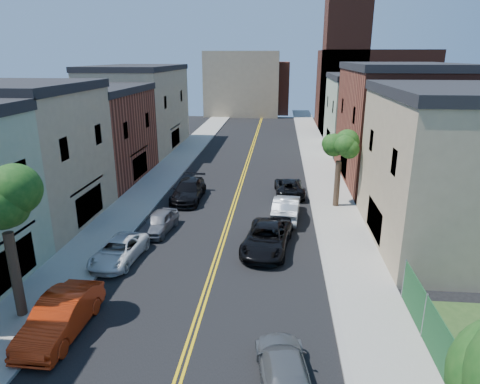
% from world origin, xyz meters
% --- Properties ---
extents(sidewalk_left, '(3.20, 100.00, 0.15)m').
position_xyz_m(sidewalk_left, '(-7.90, 40.00, 0.07)').
color(sidewalk_left, gray).
rests_on(sidewalk_left, ground).
extents(sidewalk_right, '(3.20, 100.00, 0.15)m').
position_xyz_m(sidewalk_right, '(7.90, 40.00, 0.07)').
color(sidewalk_right, gray).
rests_on(sidewalk_right, ground).
extents(curb_left, '(0.30, 100.00, 0.15)m').
position_xyz_m(curb_left, '(-6.15, 40.00, 0.07)').
color(curb_left, gray).
rests_on(curb_left, ground).
extents(curb_right, '(0.30, 100.00, 0.15)m').
position_xyz_m(curb_right, '(6.15, 40.00, 0.07)').
color(curb_right, gray).
rests_on(curb_right, ground).
extents(bldg_left_tan_near, '(9.00, 10.00, 9.00)m').
position_xyz_m(bldg_left_tan_near, '(-14.00, 25.00, 4.50)').
color(bldg_left_tan_near, '#998466').
rests_on(bldg_left_tan_near, ground).
extents(bldg_left_brick, '(9.00, 12.00, 8.00)m').
position_xyz_m(bldg_left_brick, '(-14.00, 36.00, 4.00)').
color(bldg_left_brick, brown).
rests_on(bldg_left_brick, ground).
extents(bldg_left_tan_far, '(9.00, 16.00, 9.50)m').
position_xyz_m(bldg_left_tan_far, '(-14.00, 50.00, 4.75)').
color(bldg_left_tan_far, '#998466').
rests_on(bldg_left_tan_far, ground).
extents(bldg_right_tan, '(9.00, 12.00, 9.00)m').
position_xyz_m(bldg_right_tan, '(14.00, 24.00, 4.50)').
color(bldg_right_tan, '#998466').
rests_on(bldg_right_tan, ground).
extents(bldg_right_brick, '(9.00, 14.00, 10.00)m').
position_xyz_m(bldg_right_brick, '(14.00, 38.00, 5.00)').
color(bldg_right_brick, brown).
rests_on(bldg_right_brick, ground).
extents(bldg_right_palegrn, '(9.00, 12.00, 8.50)m').
position_xyz_m(bldg_right_palegrn, '(14.00, 52.00, 4.25)').
color(bldg_right_palegrn, gray).
rests_on(bldg_right_palegrn, ground).
extents(church, '(16.20, 14.20, 22.60)m').
position_xyz_m(church, '(16.33, 67.07, 7.24)').
color(church, '#4C2319').
rests_on(church, ground).
extents(backdrop_left, '(14.00, 8.00, 12.00)m').
position_xyz_m(backdrop_left, '(-4.00, 82.00, 6.00)').
color(backdrop_left, '#998466').
rests_on(backdrop_left, ground).
extents(backdrop_center, '(10.00, 8.00, 10.00)m').
position_xyz_m(backdrop_center, '(0.00, 86.00, 5.00)').
color(backdrop_center, brown).
rests_on(backdrop_center, ground).
extents(tree_right_far, '(4.40, 4.40, 8.03)m').
position_xyz_m(tree_right_far, '(7.92, 30.01, 5.76)').
color(tree_right_far, '#362A1B').
rests_on(tree_right_far, sidewalk_right).
extents(red_sedan, '(1.83, 5.02, 1.64)m').
position_xyz_m(red_sedan, '(-5.50, 13.00, 0.82)').
color(red_sedan, red).
rests_on(red_sedan, ground).
extents(white_pickup, '(2.48, 4.76, 1.28)m').
position_xyz_m(white_pickup, '(-5.50, 19.66, 0.64)').
color(white_pickup, silver).
rests_on(white_pickup, ground).
extents(grey_car_left, '(2.09, 4.21, 1.38)m').
position_xyz_m(grey_car_left, '(-4.37, 24.03, 0.69)').
color(grey_car_left, slate).
rests_on(grey_car_left, ground).
extents(black_car_left, '(2.27, 5.55, 1.61)m').
position_xyz_m(black_car_left, '(-3.80, 30.63, 0.80)').
color(black_car_left, black).
rests_on(black_car_left, ground).
extents(grey_car_right, '(2.40, 4.63, 1.28)m').
position_xyz_m(grey_car_right, '(3.80, 11.01, 0.64)').
color(grey_car_right, '#53575A').
rests_on(grey_car_right, ground).
extents(black_car_right, '(1.91, 4.11, 1.36)m').
position_xyz_m(black_car_right, '(3.80, 26.05, 0.68)').
color(black_car_right, black).
rests_on(black_car_right, ground).
extents(silver_car_right, '(2.19, 5.20, 1.67)m').
position_xyz_m(silver_car_right, '(4.05, 27.26, 0.84)').
color(silver_car_right, '#B0B4B9').
rests_on(silver_car_right, ground).
extents(dark_car_right_far, '(2.60, 5.12, 1.39)m').
position_xyz_m(dark_car_right_far, '(4.35, 32.82, 0.69)').
color(dark_car_right_far, black).
rests_on(dark_car_right_far, ground).
extents(black_suv_lane, '(3.26, 5.85, 1.55)m').
position_xyz_m(black_suv_lane, '(2.83, 21.89, 0.77)').
color(black_suv_lane, black).
rests_on(black_suv_lane, ground).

